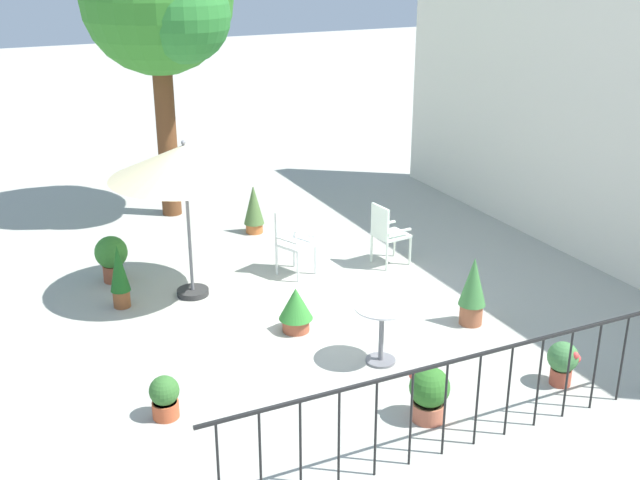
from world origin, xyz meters
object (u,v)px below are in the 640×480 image
object	(u,v)px
cafe_table_0	(382,324)
potted_plant_0	(296,308)
potted_plant_2	(165,397)
potted_plant_4	(111,256)
potted_plant_3	(254,208)
potted_plant_1	(473,289)
potted_plant_6	(563,361)
patio_chair_0	(387,231)
patio_chair_1	(292,238)
patio_umbrella_0	(185,163)
potted_plant_7	(429,393)
potted_plant_5	(119,275)

from	to	relation	value
cafe_table_0	potted_plant_0	xyz separation A→B (m)	(-1.13, -0.59, -0.18)
potted_plant_2	potted_plant_4	world-z (taller)	potted_plant_4
potted_plant_3	potted_plant_2	bearing A→B (deg)	-30.29
potted_plant_1	potted_plant_6	distance (m)	1.64
potted_plant_0	potted_plant_2	distance (m)	2.30
patio_chair_0	patio_chair_1	size ratio (longest dim) A/B	0.99
patio_umbrella_0	patio_chair_1	size ratio (longest dim) A/B	2.29
potted_plant_7	potted_plant_1	bearing A→B (deg)	133.77
potted_plant_5	potted_plant_6	xyz separation A→B (m)	(4.03, 4.00, -0.17)
patio_umbrella_0	potted_plant_5	distance (m)	1.73
potted_plant_5	patio_chair_1	bearing A→B (deg)	91.71
patio_umbrella_0	potted_plant_1	world-z (taller)	patio_umbrella_0
potted_plant_1	potted_plant_7	xyz separation A→B (m)	(1.58, -1.65, -0.18)
potted_plant_3	potted_plant_6	distance (m)	6.09
patio_chair_1	potted_plant_0	world-z (taller)	patio_chair_1
cafe_table_0	potted_plant_4	bearing A→B (deg)	-147.09
potted_plant_2	potted_plant_3	world-z (taller)	potted_plant_3
patio_umbrella_0	potted_plant_1	size ratio (longest dim) A/B	2.40
potted_plant_3	potted_plant_7	bearing A→B (deg)	-3.02
patio_chair_0	potted_plant_7	world-z (taller)	patio_chair_0
potted_plant_4	potted_plant_6	bearing A→B (deg)	38.59
potted_plant_1	potted_plant_7	size ratio (longest dim) A/B	1.57
patio_umbrella_0	potted_plant_0	world-z (taller)	patio_umbrella_0
potted_plant_7	patio_chair_1	bearing A→B (deg)	176.96
potted_plant_0	potted_plant_3	xyz separation A→B (m)	(-3.53, 0.77, 0.12)
patio_chair_0	potted_plant_1	bearing A→B (deg)	0.50
patio_chair_0	potted_plant_7	bearing A→B (deg)	-23.53
potted_plant_1	potted_plant_3	world-z (taller)	potted_plant_1
patio_umbrella_0	potted_plant_7	bearing A→B (deg)	18.73
cafe_table_0	potted_plant_7	distance (m)	1.24
potted_plant_0	potted_plant_2	bearing A→B (deg)	-59.29
patio_chair_1	potted_plant_2	distance (m)	3.92
potted_plant_6	potted_plant_7	size ratio (longest dim) A/B	0.87
patio_umbrella_0	potted_plant_3	xyz separation A→B (m)	(-1.95, 1.64, -1.46)
patio_umbrella_0	potted_plant_5	world-z (taller)	patio_umbrella_0
cafe_table_0	potted_plant_2	xyz separation A→B (m)	(0.04, -2.56, -0.25)
patio_chair_1	potted_plant_5	world-z (taller)	patio_chair_1
patio_chair_1	potted_plant_2	size ratio (longest dim) A/B	2.04
potted_plant_2	potted_plant_6	bearing A→B (deg)	73.41
patio_chair_0	potted_plant_7	size ratio (longest dim) A/B	1.63
potted_plant_0	potted_plant_5	distance (m)	2.46
potted_plant_4	patio_umbrella_0	bearing A→B (deg)	43.89
potted_plant_7	patio_chair_0	bearing A→B (deg)	156.47
cafe_table_0	potted_plant_5	world-z (taller)	potted_plant_5
patio_chair_0	potted_plant_1	world-z (taller)	patio_chair_0
cafe_table_0	potted_plant_0	size ratio (longest dim) A/B	1.22
potted_plant_6	potted_plant_4	bearing A→B (deg)	-141.41
patio_umbrella_0	potted_plant_1	xyz separation A→B (m)	(2.36, 2.98, -1.41)
potted_plant_7	potted_plant_4	bearing A→B (deg)	-155.35
cafe_table_0	patio_chair_0	distance (m)	2.93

